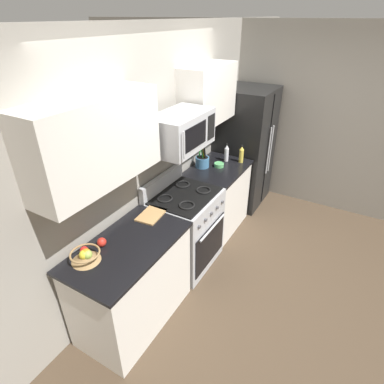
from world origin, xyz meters
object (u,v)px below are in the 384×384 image
at_px(refrigerator, 244,148).
at_px(bottle_vinegar, 227,153).
at_px(microwave, 181,131).
at_px(fruit_basket, 86,255).
at_px(apple_loose, 102,242).
at_px(utensil_crock, 202,161).
at_px(bottle_oil, 241,154).
at_px(cutting_board, 151,215).
at_px(prep_bowl, 219,165).
at_px(range_oven, 185,228).

distance_m(refrigerator, bottle_vinegar, 0.65).
bearing_deg(microwave, fruit_basket, 174.23).
distance_m(apple_loose, bottle_vinegar, 2.17).
bearing_deg(utensil_crock, microwave, -168.14).
height_order(fruit_basket, bottle_oil, bottle_oil).
bearing_deg(fruit_basket, cutting_board, -5.00).
bearing_deg(cutting_board, bottle_vinegar, -3.30).
bearing_deg(prep_bowl, apple_loose, 174.86).
distance_m(apple_loose, bottle_oil, 2.26).
bearing_deg(bottle_vinegar, microwave, 178.36).
xyz_separation_m(range_oven, utensil_crock, (0.76, 0.19, 0.51)).
relative_size(apple_loose, bottle_vinegar, 0.32).
relative_size(utensil_crock, apple_loose, 4.16).
distance_m(cutting_board, bottle_vinegar, 1.58).
height_order(range_oven, microwave, microwave).
relative_size(range_oven, bottle_vinegar, 4.45).
height_order(cutting_board, prep_bowl, prep_bowl).
height_order(utensil_crock, cutting_board, utensil_crock).
bearing_deg(range_oven, prep_bowl, 0.12).
xyz_separation_m(range_oven, prep_bowl, (0.88, 0.00, 0.46)).
bearing_deg(bottle_oil, refrigerator, 16.99).
relative_size(refrigerator, fruit_basket, 7.29).
height_order(apple_loose, bottle_oil, bottle_oil).
xyz_separation_m(refrigerator, fruit_basket, (-2.99, 0.17, 0.08)).
bearing_deg(bottle_vinegar, refrigerator, -1.31).
bearing_deg(utensil_crock, fruit_basket, -179.12).
xyz_separation_m(utensil_crock, fruit_basket, (-2.04, -0.03, -0.02)).
xyz_separation_m(bottle_vinegar, prep_bowl, (-0.21, 0.00, -0.09)).
relative_size(range_oven, apple_loose, 13.71).
height_order(microwave, bottle_oil, microwave).
height_order(refrigerator, fruit_basket, refrigerator).
height_order(cutting_board, bottle_vinegar, bottle_vinegar).
bearing_deg(refrigerator, prep_bowl, 178.70).
bearing_deg(refrigerator, microwave, 178.48).
xyz_separation_m(cutting_board, bottle_vinegar, (1.58, -0.09, 0.10)).
relative_size(utensil_crock, bottle_vinegar, 1.35).
height_order(microwave, apple_loose, microwave).
distance_m(range_oven, refrigerator, 1.77).
bearing_deg(refrigerator, cutting_board, 177.26).
relative_size(apple_loose, bottle_oil, 0.33).
bearing_deg(bottle_oil, cutting_board, 170.33).
relative_size(microwave, bottle_vinegar, 2.91).
xyz_separation_m(apple_loose, cutting_board, (0.59, -0.09, -0.03)).
bearing_deg(cutting_board, prep_bowl, -3.63).
bearing_deg(prep_bowl, utensil_crock, 121.23).
relative_size(microwave, cutting_board, 2.37).
bearing_deg(fruit_basket, bottle_vinegar, -3.87).
bearing_deg(range_oven, utensil_crock, 13.89).
xyz_separation_m(cutting_board, bottle_oil, (1.64, -0.28, 0.10)).
distance_m(bottle_oil, prep_bowl, 0.35).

